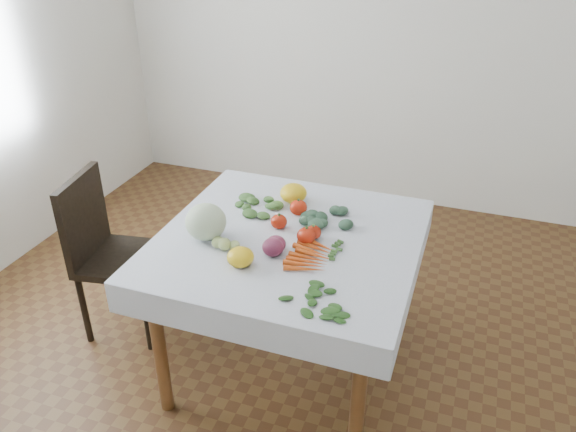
% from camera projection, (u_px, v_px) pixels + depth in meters
% --- Properties ---
extents(ground, '(4.00, 4.00, 0.00)m').
position_uv_depth(ground, '(289.00, 364.00, 2.84)').
color(ground, '#55391B').
extents(back_wall, '(4.00, 0.04, 2.70)m').
position_uv_depth(back_wall, '(386.00, 19.00, 3.83)').
color(back_wall, white).
rests_on(back_wall, ground).
extents(table, '(1.00, 1.00, 0.75)m').
position_uv_depth(table, '(289.00, 256.00, 2.52)').
color(table, brown).
rests_on(table, ground).
extents(tablecloth, '(1.12, 1.12, 0.01)m').
position_uv_depth(tablecloth, '(289.00, 237.00, 2.47)').
color(tablecloth, white).
rests_on(tablecloth, table).
extents(chair, '(0.46, 0.46, 0.88)m').
position_uv_depth(chair, '(106.00, 245.00, 2.88)').
color(chair, black).
rests_on(chair, ground).
extents(cabbage, '(0.23, 0.23, 0.16)m').
position_uv_depth(cabbage, '(206.00, 222.00, 2.42)').
color(cabbage, beige).
rests_on(cabbage, tablecloth).
extents(tomato_a, '(0.08, 0.08, 0.06)m').
position_uv_depth(tomato_a, '(313.00, 232.00, 2.44)').
color(tomato_a, '#B0200B').
rests_on(tomato_a, tablecloth).
extents(tomato_b, '(0.11, 0.11, 0.07)m').
position_uv_depth(tomato_b, '(298.00, 208.00, 2.63)').
color(tomato_b, '#B0200B').
rests_on(tomato_b, tablecloth).
extents(tomato_c, '(0.09, 0.09, 0.07)m').
position_uv_depth(tomato_c, '(306.00, 236.00, 2.41)').
color(tomato_c, '#B0200B').
rests_on(tomato_c, tablecloth).
extents(tomato_d, '(0.08, 0.08, 0.07)m').
position_uv_depth(tomato_d, '(279.00, 222.00, 2.52)').
color(tomato_d, '#B0200B').
rests_on(tomato_d, tablecloth).
extents(heirloom_back, '(0.14, 0.14, 0.09)m').
position_uv_depth(heirloom_back, '(293.00, 193.00, 2.74)').
color(heirloom_back, yellow).
rests_on(heirloom_back, tablecloth).
extents(heirloom_front, '(0.14, 0.14, 0.08)m').
position_uv_depth(heirloom_front, '(240.00, 257.00, 2.26)').
color(heirloom_front, yellow).
rests_on(heirloom_front, tablecloth).
extents(onion_a, '(0.11, 0.11, 0.07)m').
position_uv_depth(onion_a, '(276.00, 244.00, 2.35)').
color(onion_a, '#5C1A3D').
rests_on(onion_a, tablecloth).
extents(onion_b, '(0.12, 0.12, 0.08)m').
position_uv_depth(onion_b, '(273.00, 247.00, 2.32)').
color(onion_b, '#5C1A3D').
rests_on(onion_b, tablecloth).
extents(tomatillo_cluster, '(0.07, 0.11, 0.04)m').
position_uv_depth(tomatillo_cluster, '(225.00, 247.00, 2.35)').
color(tomatillo_cluster, '#B3CC76').
rests_on(tomatillo_cluster, tablecloth).
extents(carrot_bunch, '(0.17, 0.27, 0.03)m').
position_uv_depth(carrot_bunch, '(311.00, 256.00, 2.31)').
color(carrot_bunch, '#D25B17').
rests_on(carrot_bunch, tablecloth).
extents(kale_bunch, '(0.27, 0.26, 0.04)m').
position_uv_depth(kale_bunch, '(333.00, 214.00, 2.61)').
color(kale_bunch, '#375A42').
rests_on(kale_bunch, tablecloth).
extents(basil_bunch, '(0.27, 0.18, 0.01)m').
position_uv_depth(basil_bunch, '(317.00, 299.00, 2.07)').
color(basil_bunch, '#225119').
rests_on(basil_bunch, tablecloth).
extents(dill_bunch, '(0.25, 0.18, 0.03)m').
position_uv_depth(dill_bunch, '(260.00, 206.00, 2.69)').
color(dill_bunch, '#456B31').
rests_on(dill_bunch, tablecloth).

